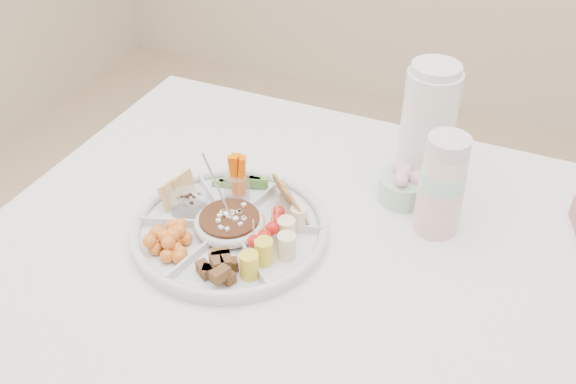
% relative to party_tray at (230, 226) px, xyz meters
% --- Properties ---
extents(party_tray, '(0.48, 0.48, 0.04)m').
position_rel_party_tray_xyz_m(party_tray, '(0.00, 0.00, 0.00)').
color(party_tray, silver).
rests_on(party_tray, dining_table).
extents(bean_dip, '(0.15, 0.15, 0.04)m').
position_rel_party_tray_xyz_m(bean_dip, '(0.00, 0.00, 0.01)').
color(bean_dip, '#432317').
rests_on(bean_dip, party_tray).
extents(tortillas, '(0.13, 0.13, 0.06)m').
position_rel_party_tray_xyz_m(tortillas, '(0.09, 0.10, 0.02)').
color(tortillas, tan).
rests_on(tortillas, party_tray).
extents(carrot_cucumber, '(0.14, 0.14, 0.10)m').
position_rel_party_tray_xyz_m(carrot_cucumber, '(-0.04, 0.12, 0.04)').
color(carrot_cucumber, '#FD6600').
rests_on(carrot_cucumber, party_tray).
extents(pita_raisins, '(0.13, 0.13, 0.06)m').
position_rel_party_tray_xyz_m(pita_raisins, '(-0.13, 0.02, 0.02)').
color(pita_raisins, '#DDBE68').
rests_on(pita_raisins, party_tray).
extents(cherries, '(0.15, 0.15, 0.05)m').
position_rel_party_tray_xyz_m(cherries, '(-0.09, -0.10, 0.01)').
color(cherries, orange).
rests_on(cherries, party_tray).
extents(granola_chunks, '(0.11, 0.11, 0.04)m').
position_rel_party_tray_xyz_m(granola_chunks, '(0.04, -0.12, 0.01)').
color(granola_chunks, '#49371D').
rests_on(granola_chunks, party_tray).
extents(banana_tomato, '(0.14, 0.14, 0.09)m').
position_rel_party_tray_xyz_m(banana_tomato, '(0.13, -0.02, 0.04)').
color(banana_tomato, '#EBE087').
rests_on(banana_tomato, party_tray).
extents(cup_stack, '(0.09, 0.09, 0.24)m').
position_rel_party_tray_xyz_m(cup_stack, '(0.36, 0.19, 0.10)').
color(cup_stack, silver).
rests_on(cup_stack, dining_table).
extents(thermos, '(0.13, 0.13, 0.29)m').
position_rel_party_tray_xyz_m(thermos, '(0.30, 0.32, 0.12)').
color(thermos, silver).
rests_on(thermos, dining_table).
extents(flower_bowl, '(0.11, 0.11, 0.08)m').
position_rel_party_tray_xyz_m(flower_bowl, '(0.28, 0.25, 0.02)').
color(flower_bowl, silver).
rests_on(flower_bowl, dining_table).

